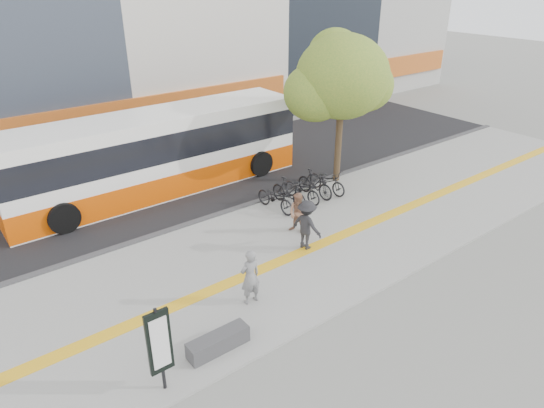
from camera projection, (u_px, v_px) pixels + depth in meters
ground at (272, 290)px, 14.33m from camera, size 120.00×120.00×0.00m
sidewalk at (243, 267)px, 15.38m from camera, size 40.00×7.00×0.08m
tactile_strip at (253, 273)px, 15.00m from camera, size 40.00×0.45×0.01m
street at (144, 190)px, 20.72m from camera, size 40.00×8.00×0.06m
curb at (189, 224)px, 17.85m from camera, size 40.00×0.25×0.14m
bench at (218, 342)px, 11.91m from camera, size 1.60×0.45×0.45m
signboard at (159, 343)px, 10.35m from camera, size 0.55×0.10×2.20m
street_tree at (340, 78)px, 19.71m from camera, size 4.40×3.80×6.31m
bus at (157, 155)px, 19.99m from camera, size 12.35×2.93×3.29m
bicycle_row at (302, 189)px, 19.42m from camera, size 3.58×1.98×1.12m
seated_woman at (250, 277)px, 13.36m from camera, size 0.62×0.42×1.68m
pedestrian_tan at (298, 213)px, 16.98m from camera, size 0.80×0.89×1.50m
pedestrian_dark at (307, 225)px, 15.99m from camera, size 0.85×1.22×1.73m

